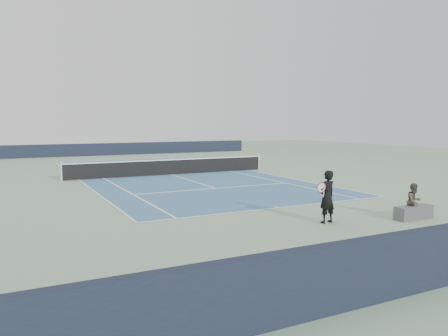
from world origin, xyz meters
name	(u,v)px	position (x,y,z in m)	size (l,w,h in m)	color
ground	(171,175)	(0.00, 0.00, 0.00)	(80.00, 80.00, 0.00)	gray
court_surface	(171,175)	(0.00, 0.00, 0.01)	(10.97, 23.77, 0.01)	#3B658C
tennis_net	(171,167)	(0.00, 0.00, 0.50)	(12.90, 0.10, 1.07)	silver
windscreen_far	(108,149)	(0.00, 17.88, 0.60)	(30.00, 0.25, 1.20)	black
tennis_player	(327,197)	(-0.01, -14.61, 0.86)	(0.80, 0.54, 1.71)	black
tennis_ball	(327,224)	(-0.20, -14.87, 0.03)	(0.07, 0.07, 0.07)	#B1D62B
spectator_bench	(414,207)	(2.96, -15.51, 0.43)	(1.43, 0.50, 1.21)	#535257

